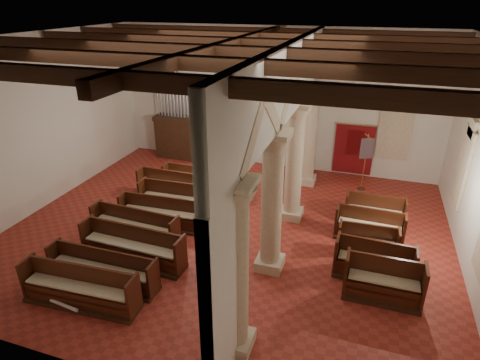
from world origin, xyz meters
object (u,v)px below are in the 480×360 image
at_px(lectern, 222,158).
at_px(aisle_pew_0, 382,286).
at_px(pipe_organ, 177,130).
at_px(processional_banner, 363,171).
at_px(nave_pew_0, 81,293).

distance_m(lectern, aisle_pew_0, 9.43).
bearing_deg(pipe_organ, lectern, -17.98).
bearing_deg(pipe_organ, processional_banner, -5.97).
bearing_deg(aisle_pew_0, pipe_organ, 141.76).
height_order(processional_banner, aisle_pew_0, processional_banner).
distance_m(pipe_organ, aisle_pew_0, 11.92).
bearing_deg(nave_pew_0, processional_banner, 52.11).
bearing_deg(nave_pew_0, lectern, 84.92).
bearing_deg(pipe_organ, aisle_pew_0, -38.26).
height_order(pipe_organ, nave_pew_0, pipe_organ).
relative_size(pipe_organ, nave_pew_0, 1.44).
height_order(lectern, processional_banner, processional_banner).
bearing_deg(aisle_pew_0, lectern, 136.12).
bearing_deg(aisle_pew_0, nave_pew_0, -160.02).
relative_size(pipe_organ, processional_banner, 1.90).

